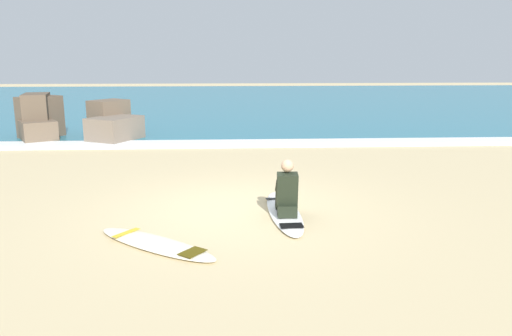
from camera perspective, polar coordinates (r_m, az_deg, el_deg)
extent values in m
plane|color=#CCB584|center=(9.03, -2.38, -4.71)|extent=(80.00, 80.00, 0.00)
cube|color=teal|center=(28.93, -2.89, 7.43)|extent=(80.00, 28.00, 0.10)
cube|color=white|center=(15.34, -2.69, 2.76)|extent=(80.00, 0.90, 0.11)
ellipsoid|color=white|center=(8.79, 3.18, -4.97)|extent=(0.62, 2.57, 0.07)
cube|color=black|center=(9.45, 2.55, -3.44)|extent=(0.48, 0.12, 0.01)
cube|color=black|center=(8.01, 4.03, -6.47)|extent=(0.37, 0.25, 0.01)
cube|color=black|center=(8.42, 3.54, -4.77)|extent=(0.33, 0.27, 0.20)
cylinder|color=black|center=(8.54, 2.78, -3.45)|extent=(0.16, 0.41, 0.43)
cylinder|color=black|center=(8.75, 2.59, -3.26)|extent=(0.13, 0.26, 0.42)
cube|color=black|center=(8.87, 2.51, -4.35)|extent=(0.11, 0.22, 0.05)
cylinder|color=black|center=(8.56, 4.12, -3.43)|extent=(0.16, 0.41, 0.43)
cylinder|color=black|center=(8.76, 4.09, -3.25)|extent=(0.13, 0.26, 0.42)
cube|color=black|center=(8.89, 4.06, -4.33)|extent=(0.11, 0.22, 0.05)
cube|color=black|center=(8.36, 3.55, -2.40)|extent=(0.35, 0.30, 0.57)
sphere|color=tan|center=(8.29, 3.57, 0.26)|extent=(0.21, 0.21, 0.21)
cylinder|color=black|center=(8.48, 2.52, -1.98)|extent=(0.10, 0.40, 0.31)
cylinder|color=black|center=(8.51, 4.41, -1.96)|extent=(0.10, 0.40, 0.31)
ellipsoid|color=#EFE5C6|center=(7.50, -11.25, -8.37)|extent=(2.08, 1.78, 0.07)
cube|color=gold|center=(7.93, -14.42, -7.07)|extent=(0.37, 0.44, 0.01)
cube|color=#4C400C|center=(7.02, -7.17, -9.38)|extent=(0.41, 0.43, 0.01)
cube|color=brown|center=(17.69, -23.14, 5.19)|extent=(1.37, 1.47, 1.40)
cube|color=brown|center=(17.18, -23.34, 3.79)|extent=(1.45, 1.53, 0.69)
cube|color=brown|center=(17.63, -23.40, 5.29)|extent=(1.01, 1.46, 1.49)
cube|color=brown|center=(17.27, -16.20, 5.30)|extent=(1.35, 1.41, 1.25)
cube|color=#756656|center=(16.37, -15.61, 4.16)|extent=(1.73, 1.88, 0.81)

